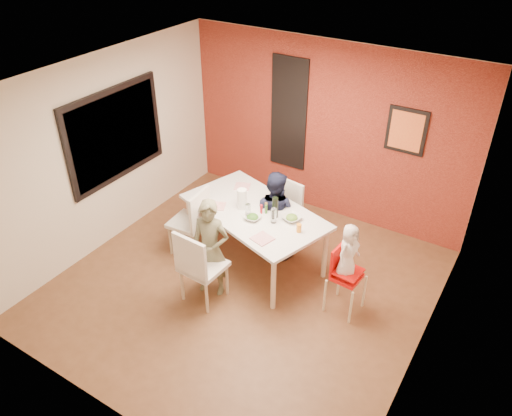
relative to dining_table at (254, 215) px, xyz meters
The scene contains 35 objects.
ground 0.94m from the dining_table, 71.50° to the right, with size 4.50×4.50×0.00m, color brown.
ceiling 2.04m from the dining_table, 71.50° to the right, with size 4.50×4.50×0.02m, color silver.
wall_back 1.81m from the dining_table, 83.80° to the left, with size 4.50×0.02×2.70m, color beige.
wall_front 2.87m from the dining_table, 86.23° to the right, with size 4.50×0.02×2.70m, color beige.
wall_left 2.22m from the dining_table, 165.06° to the right, with size 0.02×4.50×2.70m, color beige.
wall_right 2.57m from the dining_table, 12.76° to the right, with size 0.02×4.50×2.70m, color beige.
brick_accent_wall 1.79m from the dining_table, 83.73° to the left, with size 4.50×0.02×2.70m, color maroon.
picture_window_frame 2.22m from the dining_table, behind, with size 0.05×1.70×1.30m, color black.
picture_window_pane 2.20m from the dining_table, behind, with size 0.02×1.55×1.15m, color black.
glassblock_strip 1.87m from the dining_table, 104.02° to the left, with size 0.55×0.03×1.70m, color silver.
glassblock_surround 1.87m from the dining_table, 104.06° to the left, with size 0.60×0.03×1.76m, color black.
art_print_frame 2.34m from the dining_table, 50.15° to the left, with size 0.54×0.03×0.64m, color black.
art_print_canvas 2.33m from the dining_table, 49.90° to the left, with size 0.44×0.01×0.54m, color orange.
dining_table is the anchor object (origin of this frame).
chair_near 1.10m from the dining_table, 96.45° to the right, with size 0.51×0.51×1.05m.
chair_far 0.59m from the dining_table, 73.67° to the left, with size 0.53×0.53×1.00m.
chair_left 0.87m from the dining_table, 158.50° to the right, with size 0.51×0.51×1.02m.
high_chair 1.45m from the dining_table, ahead, with size 0.41×0.41×0.90m.
child_near 0.84m from the dining_table, 98.04° to the right, with size 0.49×0.32×1.34m, color #5F5D44.
child_far 0.34m from the dining_table, 63.78° to the left, with size 0.63×0.49×1.29m, color #161932.
toddler 1.47m from the dining_table, ahead, with size 0.35×0.23×0.71m, color silver.
plate_near_left 0.51m from the dining_table, 158.72° to the right, with size 0.21×0.21×0.01m, color white.
plate_far_mid 0.31m from the dining_table, 56.35° to the left, with size 0.22×0.22×0.01m, color white.
plate_near_right 0.65m from the dining_table, 49.18° to the right, with size 0.23×0.23×0.01m, color white.
plate_far_left 0.64m from the dining_table, 137.65° to the left, with size 0.21×0.21×0.01m, color white.
salad_bowl_a 0.23m from the dining_table, 63.84° to the right, with size 0.21×0.21×0.05m, color white.
salad_bowl_b 0.54m from the dining_table, ahead, with size 0.24×0.24×0.06m, color silver.
wine_bottle 0.38m from the dining_table, ahead, with size 0.08×0.08×0.29m, color black.
wine_glass_a 0.25m from the dining_table, 84.25° to the right, with size 0.07×0.07×0.19m, color silver.
wine_glass_b 0.42m from the dining_table, 17.13° to the right, with size 0.07×0.07×0.21m, color white.
paper_towel_roll 0.27m from the dining_table, 166.41° to the right, with size 0.13×0.13×0.28m, color white.
condiment_red 0.18m from the dining_table, ahead, with size 0.03×0.03×0.13m, color red.
condiment_green 0.22m from the dining_table, ahead, with size 0.03×0.03×0.13m, color #347226.
condiment_brown 0.21m from the dining_table, 18.28° to the left, with size 0.04×0.04×0.14m, color brown.
sippy_cup 0.75m from the dining_table, ahead, with size 0.06×0.06×0.11m, color orange.
Camera 1 is at (2.75, -4.12, 4.43)m, focal length 35.00 mm.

